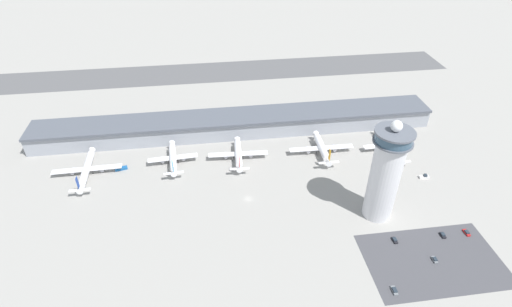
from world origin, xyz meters
TOP-DOWN VIEW (x-y plane):
  - ground_plane at (0.00, 0.00)m, footprint 1000.00×1000.00m
  - terminal_building at (0.00, 70.00)m, footprint 271.44×25.00m
  - runway_strip at (0.00, 174.75)m, footprint 407.16×44.00m
  - control_tower at (66.25, -20.62)m, footprint 18.92×18.92m
  - parking_lot_surface at (81.03, -54.33)m, footprint 64.00×40.00m
  - airplane_gate_alpha at (-92.98, 34.66)m, footprint 40.66×41.35m
  - airplane_gate_bravo at (-42.23, 38.83)m, footprint 30.76×34.30m
  - airplane_gate_charlie at (-1.69, 37.74)m, footprint 37.50×33.89m
  - airplane_gate_delta at (52.08, 36.98)m, footprint 41.76×34.70m
  - airplane_gate_echo at (96.42, 34.79)m, footprint 33.48×39.85m
  - service_truck_catering at (-73.93, 37.28)m, footprint 7.66×3.91m
  - service_truck_fuel at (106.11, 4.30)m, footprint 5.82×2.94m
  - car_blue_compact at (106.11, -40.63)m, footprint 1.97×4.66m
  - car_navy_sedan at (93.30, -40.60)m, footprint 1.88×4.02m
  - car_silver_sedan at (68.06, -40.43)m, footprint 2.00×4.18m
  - car_yellow_taxi at (81.60, -54.63)m, footprint 1.84×4.06m
  - car_grey_coupe at (55.88, -68.02)m, footprint 2.04×4.77m

SIDE VIEW (x-z plane):
  - ground_plane at x=0.00m, z-range 0.00..0.00m
  - runway_strip at x=0.00m, z-range 0.00..0.01m
  - parking_lot_surface at x=81.03m, z-range 0.00..0.01m
  - car_silver_sedan at x=68.06m, z-range -0.16..1.24m
  - car_grey_coupe at x=55.88m, z-range -0.16..1.26m
  - car_blue_compact at x=106.11m, z-range -0.17..1.31m
  - car_navy_sedan at x=93.30m, z-range -0.17..1.32m
  - car_yellow_taxi at x=81.60m, z-range -0.17..1.36m
  - service_truck_fuel at x=106.11m, z-range -0.40..2.17m
  - service_truck_catering at x=-73.93m, z-range -0.45..2.49m
  - airplane_gate_echo at x=96.42m, z-range -2.08..10.12m
  - airplane_gate_alpha at x=-92.98m, z-range -2.33..10.88m
  - airplane_gate_delta at x=52.08m, z-range -2.59..11.57m
  - airplane_gate_charlie at x=-1.69m, z-range -2.25..11.28m
  - airplane_gate_bravo at x=-42.23m, z-range -2.06..11.46m
  - terminal_building at x=0.00m, z-range 0.09..13.75m
  - control_tower at x=66.25m, z-range -1.27..56.11m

